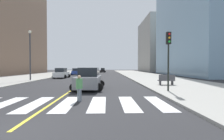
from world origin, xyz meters
TOP-DOWN VIEW (x-y plane):
  - ground_plane at (0.00, 0.00)m, footprint 220.00×220.00m
  - sidewalk_kerb_east at (12.20, 20.00)m, footprint 10.00×120.00m
  - sidewalk_kerb_west at (-12.20, 20.00)m, footprint 10.00×120.00m
  - crosswalk_paint at (0.00, 4.00)m, footprint 13.50×4.00m
  - lane_divider_paint at (0.00, 40.00)m, footprint 0.16×80.00m
  - parking_garage_concrete at (28.99, 68.09)m, footprint 18.00×24.00m
  - car_white_nearest at (-5.40, 25.16)m, footprint 2.76×4.35m
  - car_blue_second at (-5.01, 37.19)m, footprint 2.55×3.99m
  - car_yellow_third at (-5.20, 52.89)m, footprint 2.58×4.06m
  - car_black_fourth at (1.67, 55.80)m, footprint 2.35×3.73m
  - car_gray_fifth at (1.50, 9.90)m, footprint 2.97×4.69m
  - traffic_light_near_corner at (8.30, 7.65)m, footprint 0.36×0.41m
  - park_bench at (9.84, 12.10)m, footprint 1.81×0.58m
  - pedestrian_crossing at (1.51, 4.61)m, footprint 0.40×0.40m
  - street_lamp at (-8.30, 18.97)m, footprint 0.44×0.44m

SIDE VIEW (x-z plane):
  - ground_plane at x=0.00m, z-range 0.00..0.00m
  - lane_divider_paint at x=0.00m, z-range 0.00..0.01m
  - crosswalk_paint at x=0.00m, z-range 0.00..0.01m
  - sidewalk_kerb_east at x=12.20m, z-range 0.00..0.15m
  - sidewalk_kerb_west at x=-12.20m, z-range 0.00..0.15m
  - park_bench at x=9.84m, z-range 0.13..1.25m
  - car_black_fourth at x=1.67m, z-range -0.05..1.61m
  - car_blue_second at x=-5.01m, z-range -0.06..1.69m
  - car_yellow_third at x=-5.20m, z-range -0.06..1.74m
  - car_white_nearest at x=-5.40m, z-range -0.06..1.86m
  - pedestrian_crossing at x=1.51m, z-range 0.08..1.71m
  - car_gray_fifth at x=1.50m, z-range -0.07..2.00m
  - traffic_light_near_corner at x=8.30m, z-range 1.13..5.99m
  - street_lamp at x=-8.30m, z-range 0.82..8.25m
  - parking_garage_concrete at x=28.99m, z-range 0.00..23.59m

